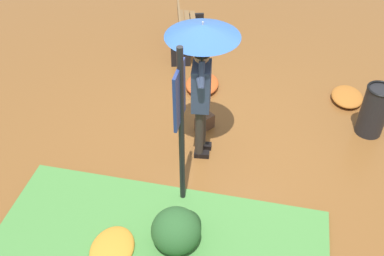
# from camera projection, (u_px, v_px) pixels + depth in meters

# --- Properties ---
(ground_plane) EXTENTS (18.00, 18.00, 0.00)m
(ground_plane) POSITION_uv_depth(u_px,v_px,m) (215.00, 147.00, 6.63)
(ground_plane) COLOR brown
(person_with_umbrella) EXTENTS (0.96, 0.96, 2.04)m
(person_with_umbrella) POSITION_uv_depth(u_px,v_px,m) (202.00, 59.00, 5.61)
(person_with_umbrella) COLOR #2D2823
(person_with_umbrella) RESTS_ON ground_plane
(info_sign_post) EXTENTS (0.44, 0.07, 2.30)m
(info_sign_post) POSITION_uv_depth(u_px,v_px,m) (180.00, 114.00, 4.93)
(info_sign_post) COLOR black
(info_sign_post) RESTS_ON ground_plane
(handbag) EXTENTS (0.32, 0.30, 0.37)m
(handbag) POSITION_uv_depth(u_px,v_px,m) (205.00, 122.00, 6.87)
(handbag) COLOR #4C3323
(handbag) RESTS_ON ground_plane
(park_bench) EXTENTS (1.44, 0.74, 0.75)m
(park_bench) POSITION_uv_depth(u_px,v_px,m) (186.00, 30.00, 8.54)
(park_bench) COLOR black
(park_bench) RESTS_ON ground_plane
(trash_bin) EXTENTS (0.42, 0.42, 0.83)m
(trash_bin) POSITION_uv_depth(u_px,v_px,m) (374.00, 110.00, 6.63)
(trash_bin) COLOR black
(trash_bin) RESTS_ON ground_plane
(shrub_cluster) EXTENTS (0.65, 0.59, 0.53)m
(shrub_cluster) POSITION_uv_depth(u_px,v_px,m) (178.00, 229.00, 5.20)
(shrub_cluster) COLOR #285628
(shrub_cluster) RESTS_ON ground_plane
(leaf_pile_near_person) EXTENTS (0.64, 0.52, 0.14)m
(leaf_pile_near_person) POSITION_uv_depth(u_px,v_px,m) (112.00, 249.00, 5.21)
(leaf_pile_near_person) COLOR #C68428
(leaf_pile_near_person) RESTS_ON ground_plane
(leaf_pile_by_bench) EXTENTS (0.71, 0.57, 0.16)m
(leaf_pile_by_bench) POSITION_uv_depth(u_px,v_px,m) (202.00, 84.00, 7.74)
(leaf_pile_by_bench) COLOR #B74C1E
(leaf_pile_by_bench) RESTS_ON ground_plane
(leaf_pile_far_path) EXTENTS (0.65, 0.52, 0.14)m
(leaf_pile_far_path) POSITION_uv_depth(u_px,v_px,m) (347.00, 97.00, 7.47)
(leaf_pile_far_path) COLOR #A86023
(leaf_pile_far_path) RESTS_ON ground_plane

